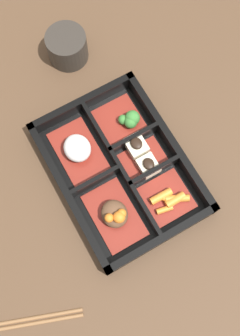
{
  "coord_description": "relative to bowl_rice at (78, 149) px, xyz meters",
  "views": [
    {
      "loc": [
        -0.19,
        0.11,
        0.75
      ],
      "look_at": [
        0.0,
        0.0,
        0.03
      ],
      "focal_mm": 42.0,
      "sensor_mm": 36.0,
      "label": 1
    }
  ],
  "objects": [
    {
      "name": "bowl_greens",
      "position": [
        0.01,
        -0.12,
        -0.0
      ],
      "size": [
        0.09,
        0.09,
        0.04
      ],
      "color": "maroon",
      "rests_on": "bento_base"
    },
    {
      "name": "bento_rim",
      "position": [
        -0.07,
        -0.06,
        -0.01
      ],
      "size": [
        0.33,
        0.24,
        0.04
      ],
      "color": "black",
      "rests_on": "ground_plane"
    },
    {
      "name": "tea_cup",
      "position": [
        0.21,
        -0.09,
        0.01
      ],
      "size": [
        0.09,
        0.09,
        0.07
      ],
      "color": "#2D2823",
      "rests_on": "ground_plane"
    },
    {
      "name": "bowl_carrots",
      "position": [
        -0.17,
        -0.1,
        -0.01
      ],
      "size": [
        0.09,
        0.09,
        0.02
      ],
      "color": "maroon",
      "rests_on": "bento_base"
    },
    {
      "name": "bowl_rice",
      "position": [
        0.0,
        0.0,
        0.0
      ],
      "size": [
        0.13,
        0.08,
        0.04
      ],
      "color": "maroon",
      "rests_on": "bento_base"
    },
    {
      "name": "bowl_tofu",
      "position": [
        -0.07,
        -0.1,
        -0.0
      ],
      "size": [
        0.09,
        0.09,
        0.03
      ],
      "color": "maroon",
      "rests_on": "bento_base"
    },
    {
      "name": "ground_plane",
      "position": [
        -0.07,
        -0.05,
        -0.03
      ],
      "size": [
        3.0,
        3.0,
        0.0
      ],
      "primitive_type": "plane",
      "color": "#4C3523"
    },
    {
      "name": "bento_base",
      "position": [
        -0.07,
        -0.05,
        -0.02
      ],
      "size": [
        0.33,
        0.24,
        0.01
      ],
      "color": "black",
      "rests_on": "ground_plane"
    },
    {
      "name": "chopsticks",
      "position": [
        -0.23,
        0.24,
        -0.02
      ],
      "size": [
        0.09,
        0.21,
        0.01
      ],
      "color": "brown",
      "rests_on": "ground_plane"
    },
    {
      "name": "bowl_stew",
      "position": [
        -0.15,
        -0.0,
        -0.0
      ],
      "size": [
        0.13,
        0.08,
        0.05
      ],
      "color": "maroon",
      "rests_on": "bento_base"
    }
  ]
}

